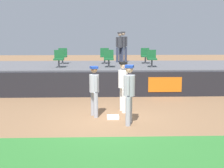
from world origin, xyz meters
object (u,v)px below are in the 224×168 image
(spectator_hooded, at_px, (123,44))
(player_runner_visitor, at_px, (129,90))
(seat_back_center, at_px, (105,55))
(seat_back_right, at_px, (145,55))
(first_base, at_px, (113,117))
(player_fielder_home, at_px, (123,83))
(seat_front_center, at_px, (109,58))
(spectator_capped, at_px, (120,45))
(seat_front_left, at_px, (59,58))
(seat_front_right, at_px, (152,57))
(player_coach_visitor, at_px, (94,88))
(seat_back_left, at_px, (63,55))

(spectator_hooded, bearing_deg, player_runner_visitor, 86.45)
(seat_back_center, bearing_deg, seat_back_right, -0.00)
(seat_back_center, bearing_deg, first_base, -88.25)
(player_runner_visitor, xyz_separation_m, spectator_hooded, (0.40, 8.44, 1.09))
(player_fielder_home, distance_m, seat_front_center, 4.18)
(seat_back_center, distance_m, spectator_capped, 1.30)
(player_fielder_home, distance_m, seat_back_right, 6.17)
(seat_front_center, xyz_separation_m, spectator_capped, (0.70, 2.60, 0.51))
(seat_front_left, distance_m, seat_back_center, 2.86)
(player_runner_visitor, height_order, seat_front_right, seat_front_right)
(first_base, relative_size, seat_back_center, 0.48)
(seat_front_center, bearing_deg, player_fielder_home, -84.20)
(spectator_capped, bearing_deg, player_runner_visitor, 75.69)
(player_fielder_home, distance_m, spectator_hooded, 6.97)
(player_fielder_home, bearing_deg, seat_front_right, 146.58)
(player_fielder_home, distance_m, seat_front_right, 4.49)
(seat_front_left, bearing_deg, player_runner_visitor, -62.98)
(player_runner_visitor, relative_size, spectator_hooded, 1.08)
(first_base, distance_m, spectator_capped, 7.92)
(seat_back_center, height_order, seat_front_right, same)
(first_base, bearing_deg, spectator_capped, 84.94)
(seat_back_right, bearing_deg, seat_back_center, 180.00)
(seat_front_center, distance_m, spectator_capped, 2.74)
(player_runner_visitor, xyz_separation_m, seat_back_right, (1.55, 7.50, 0.56))
(player_runner_visitor, distance_m, seat_front_left, 6.42)
(seat_front_center, bearing_deg, seat_front_right, -0.01)
(player_coach_visitor, xyz_separation_m, seat_back_center, (0.42, 6.53, 0.64))
(seat_back_left, height_order, seat_back_center, same)
(seat_front_right, bearing_deg, seat_back_left, 158.47)
(seat_back_center, height_order, spectator_hooded, spectator_hooded)
(seat_back_left, relative_size, spectator_capped, 0.50)
(player_fielder_home, bearing_deg, seat_front_left, -156.69)
(player_coach_visitor, bearing_deg, seat_front_center, 151.84)
(seat_back_left, bearing_deg, seat_front_right, -21.53)
(first_base, bearing_deg, seat_front_right, 67.42)
(player_runner_visitor, bearing_deg, spectator_hooded, -168.70)
(player_runner_visitor, distance_m, seat_front_right, 5.95)
(player_runner_visitor, bearing_deg, seat_front_right, 178.20)
(player_runner_visitor, distance_m, seat_back_center, 7.55)
(seat_front_center, distance_m, seat_back_left, 3.05)
(seat_front_left, bearing_deg, first_base, -64.04)
(seat_front_left, height_order, seat_front_center, same)
(player_coach_visitor, height_order, spectator_capped, spectator_capped)
(seat_back_center, bearing_deg, spectator_hooded, 41.36)
(first_base, relative_size, player_runner_visitor, 0.21)
(seat_front_left, bearing_deg, seat_back_center, 38.93)
(spectator_capped, bearing_deg, seat_front_left, 27.04)
(spectator_capped, bearing_deg, seat_back_center, 29.48)
(seat_front_center, height_order, seat_back_left, same)
(player_fielder_home, bearing_deg, spectator_capped, 166.45)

